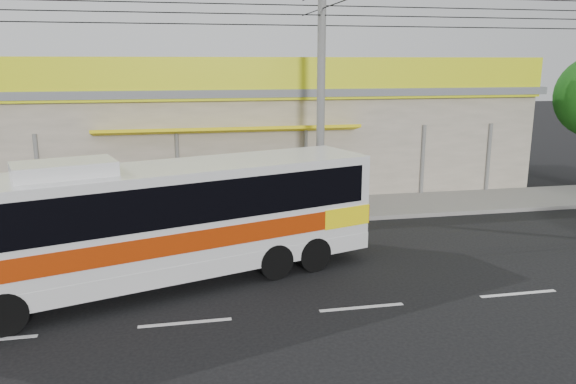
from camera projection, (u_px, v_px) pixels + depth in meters
name	position (u px, v px, depth m)	size (l,w,h in m)	color
ground	(332.00, 269.00, 15.29)	(120.00, 120.00, 0.00)	black
sidewalk	(289.00, 211.00, 21.00)	(30.00, 3.20, 0.15)	gray
lane_markings	(362.00, 308.00, 12.90)	(50.00, 0.12, 0.01)	silver
storefront_building	(265.00, 134.00, 25.79)	(22.60, 9.20, 5.70)	gray
coach_bus	(172.00, 215.00, 13.98)	(11.05, 5.55, 3.35)	silver
motorbike_red	(54.00, 203.00, 19.94)	(0.61, 1.76, 0.93)	maroon
utility_pole	(322.00, 9.00, 19.00)	(34.00, 14.00, 8.83)	slate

